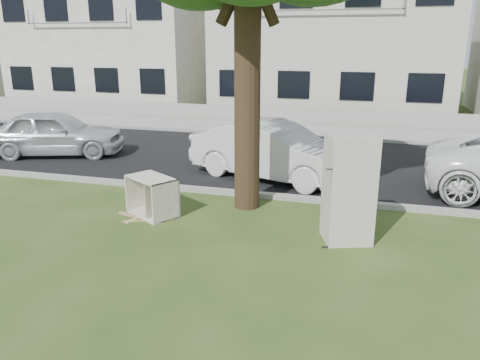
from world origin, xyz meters
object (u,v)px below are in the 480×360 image
(fridge, at_px, (349,189))
(car_center, at_px, (274,151))
(cabinet, at_px, (152,196))
(car_left, at_px, (55,133))

(fridge, distance_m, car_center, 4.07)
(fridge, height_order, car_center, fridge)
(cabinet, relative_size, car_left, 0.25)
(fridge, bearing_deg, car_left, 136.27)
(fridge, height_order, car_left, fridge)
(car_center, bearing_deg, cabinet, 169.33)
(fridge, bearing_deg, car_center, 101.53)
(fridge, relative_size, cabinet, 1.84)
(car_center, bearing_deg, car_left, 102.93)
(car_center, xyz_separation_m, car_left, (-7.13, 0.73, -0.03))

